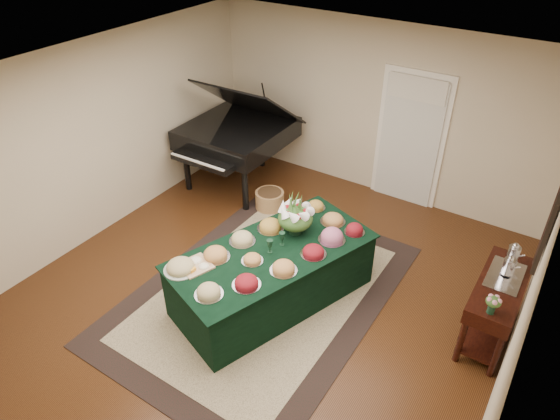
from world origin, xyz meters
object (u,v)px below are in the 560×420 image
Objects in this scene: floral_centerpiece at (295,215)px; mahogany_sideboard at (498,296)px; buffet_table at (273,275)px; grand_piano at (237,133)px.

mahogany_sideboard is (2.32, 0.36, -0.39)m from floral_centerpiece.
buffet_table is 6.04× the size of floral_centerpiece.
floral_centerpiece is at bearing -171.22° from mahogany_sideboard.
grand_piano reaches higher than buffet_table.
buffet_table is at bearing -94.53° from floral_centerpiece.
floral_centerpiece reaches higher than buffet_table.
buffet_table is 0.77m from floral_centerpiece.
mahogany_sideboard is at bearing 18.79° from buffet_table.
buffet_table is 2.50m from mahogany_sideboard.
floral_centerpiece reaches higher than mahogany_sideboard.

